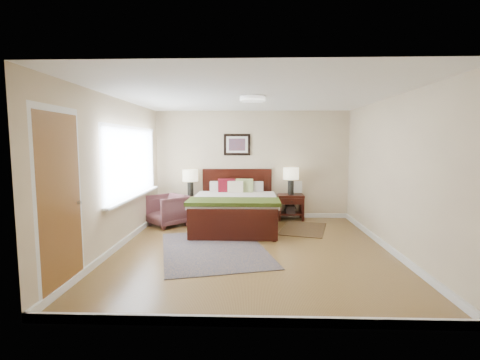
{
  "coord_description": "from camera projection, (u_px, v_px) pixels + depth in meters",
  "views": [
    {
      "loc": [
        -0.02,
        -5.66,
        1.75
      ],
      "look_at": [
        -0.23,
        0.96,
        1.05
      ],
      "focal_mm": 26.0,
      "sensor_mm": 36.0,
      "label": 1
    }
  ],
  "objects": [
    {
      "name": "floor",
      "position": [
        252.0,
        248.0,
        5.81
      ],
      "size": [
        5.0,
        5.0,
        0.0
      ],
      "primitive_type": "plane",
      "color": "brown",
      "rests_on": "ground"
    },
    {
      "name": "back_wall",
      "position": [
        252.0,
        165.0,
        8.16
      ],
      "size": [
        4.5,
        0.04,
        2.5
      ],
      "primitive_type": "cube",
      "color": "beige",
      "rests_on": "ground"
    },
    {
      "name": "front_wall",
      "position": [
        253.0,
        198.0,
        3.19
      ],
      "size": [
        4.5,
        0.04,
        2.5
      ],
      "primitive_type": "cube",
      "color": "beige",
      "rests_on": "ground"
    },
    {
      "name": "left_wall",
      "position": [
        116.0,
        174.0,
        5.75
      ],
      "size": [
        0.04,
        5.0,
        2.5
      ],
      "primitive_type": "cube",
      "color": "beige",
      "rests_on": "ground"
    },
    {
      "name": "right_wall",
      "position": [
        392.0,
        174.0,
        5.6
      ],
      "size": [
        0.04,
        5.0,
        2.5
      ],
      "primitive_type": "cube",
      "color": "beige",
      "rests_on": "ground"
    },
    {
      "name": "ceiling",
      "position": [
        253.0,
        96.0,
        5.54
      ],
      "size": [
        4.5,
        5.0,
        0.02
      ],
      "primitive_type": "cube",
      "color": "white",
      "rests_on": "back_wall"
    },
    {
      "name": "window",
      "position": [
        134.0,
        164.0,
        6.43
      ],
      "size": [
        0.11,
        2.72,
        1.32
      ],
      "color": "silver",
      "rests_on": "left_wall"
    },
    {
      "name": "door",
      "position": [
        60.0,
        202.0,
        4.03
      ],
      "size": [
        0.06,
        1.0,
        2.18
      ],
      "color": "silver",
      "rests_on": "ground"
    },
    {
      "name": "ceil_fixture",
      "position": [
        253.0,
        98.0,
        5.55
      ],
      "size": [
        0.44,
        0.44,
        0.08
      ],
      "color": "white",
      "rests_on": "ceiling"
    },
    {
      "name": "bed",
      "position": [
        235.0,
        203.0,
        7.22
      ],
      "size": [
        1.74,
        2.11,
        1.13
      ],
      "color": "black",
      "rests_on": "ground"
    },
    {
      "name": "wall_art",
      "position": [
        237.0,
        145.0,
        8.09
      ],
      "size": [
        0.62,
        0.05,
        0.5
      ],
      "color": "black",
      "rests_on": "back_wall"
    },
    {
      "name": "nightstand_left",
      "position": [
        191.0,
        201.0,
        8.05
      ],
      "size": [
        0.44,
        0.4,
        0.53
      ],
      "color": "black",
      "rests_on": "ground"
    },
    {
      "name": "nightstand_right",
      "position": [
        291.0,
        204.0,
        7.98
      ],
      "size": [
        0.58,
        0.44,
        0.58
      ],
      "color": "black",
      "rests_on": "ground"
    },
    {
      "name": "lamp_left",
      "position": [
        190.0,
        178.0,
        8.01
      ],
      "size": [
        0.35,
        0.35,
        0.61
      ],
      "color": "black",
      "rests_on": "nightstand_left"
    },
    {
      "name": "lamp_right",
      "position": [
        291.0,
        176.0,
        7.93
      ],
      "size": [
        0.35,
        0.35,
        0.61
      ],
      "color": "black",
      "rests_on": "nightstand_right"
    },
    {
      "name": "armchair",
      "position": [
        167.0,
        210.0,
        7.38
      ],
      "size": [
        1.02,
        1.02,
        0.67
      ],
      "primitive_type": "imported",
      "rotation": [
        0.0,
        0.0,
        -0.78
      ],
      "color": "brown",
      "rests_on": "ground"
    },
    {
      "name": "rug_persian",
      "position": [
        214.0,
        249.0,
        5.76
      ],
      "size": [
        2.17,
        2.66,
        0.01
      ],
      "primitive_type": "cube",
      "rotation": [
        0.0,
        0.0,
        0.26
      ],
      "color": "#0B173B",
      "rests_on": "ground"
    },
    {
      "name": "rug_navy",
      "position": [
        303.0,
        229.0,
        7.11
      ],
      "size": [
        1.15,
        1.45,
        0.01
      ],
      "primitive_type": "cube",
      "rotation": [
        0.0,
        0.0,
        -0.27
      ],
      "color": "black",
      "rests_on": "ground"
    }
  ]
}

